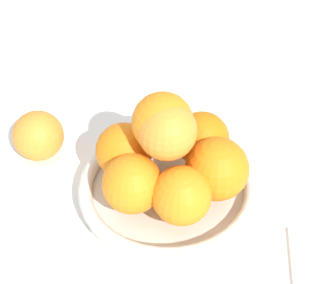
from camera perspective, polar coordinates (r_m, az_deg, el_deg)
ground_plane at (r=0.66m, az=-0.00°, el=-6.66°), size 4.00×4.00×0.00m
fruit_bowl at (r=0.64m, az=-0.00°, el=-5.64°), size 0.24×0.24×0.03m
orange_pile at (r=0.59m, az=0.21°, el=-1.34°), size 0.20×0.19×0.14m
stray_orange at (r=0.72m, az=-15.53°, el=0.76°), size 0.07×0.07×0.07m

